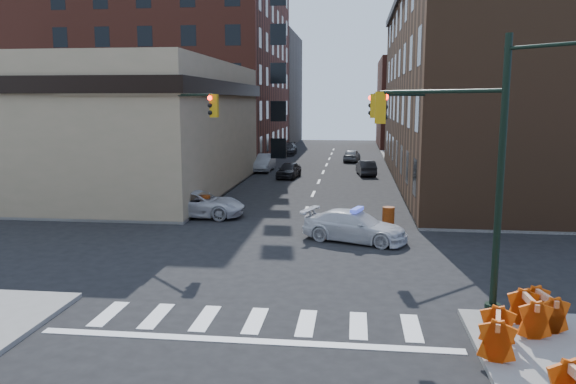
% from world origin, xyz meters
% --- Properties ---
extents(ground, '(140.00, 140.00, 0.00)m').
position_xyz_m(ground, '(0.00, 0.00, 0.00)').
color(ground, black).
rests_on(ground, ground).
extents(sidewalk_nw, '(34.00, 54.50, 0.15)m').
position_xyz_m(sidewalk_nw, '(-23.00, 32.75, 0.07)').
color(sidewalk_nw, gray).
rests_on(sidewalk_nw, ground).
extents(sidewalk_ne, '(34.00, 54.50, 0.15)m').
position_xyz_m(sidewalk_ne, '(23.00, 32.75, 0.07)').
color(sidewalk_ne, gray).
rests_on(sidewalk_ne, ground).
extents(bank_building, '(22.00, 22.00, 9.00)m').
position_xyz_m(bank_building, '(-17.00, 16.50, 4.50)').
color(bank_building, tan).
rests_on(bank_building, ground).
extents(apartment_block, '(25.00, 25.00, 24.00)m').
position_xyz_m(apartment_block, '(-18.50, 40.00, 12.00)').
color(apartment_block, '#5C281D').
rests_on(apartment_block, ground).
extents(commercial_row_ne, '(14.00, 34.00, 14.00)m').
position_xyz_m(commercial_row_ne, '(13.00, 22.50, 7.00)').
color(commercial_row_ne, '#4B301E').
rests_on(commercial_row_ne, ground).
extents(filler_nw, '(20.00, 18.00, 16.00)m').
position_xyz_m(filler_nw, '(-16.00, 62.00, 8.00)').
color(filler_nw, brown).
rests_on(filler_nw, ground).
extents(filler_ne, '(16.00, 16.00, 12.00)m').
position_xyz_m(filler_ne, '(14.00, 58.00, 6.00)').
color(filler_ne, '#5C281D').
rests_on(filler_ne, ground).
extents(signal_pole_se, '(5.40, 5.27, 8.00)m').
position_xyz_m(signal_pole_se, '(6.04, -5.52, 4.61)').
color(signal_pole_se, black).
rests_on(signal_pole_se, sidewalk_se).
extents(signal_pole_nw, '(3.58, 3.67, 8.00)m').
position_xyz_m(signal_pole_nw, '(-5.85, 5.34, 4.34)').
color(signal_pole_nw, black).
rests_on(signal_pole_nw, sidewalk_nw).
extents(signal_pole_ne, '(3.67, 3.58, 8.00)m').
position_xyz_m(signal_pole_ne, '(5.84, 5.35, 4.34)').
color(signal_pole_ne, black).
rests_on(signal_pole_ne, sidewalk_ne).
extents(tree_ne_near, '(3.00, 3.00, 4.85)m').
position_xyz_m(tree_ne_near, '(7.50, 26.00, 3.49)').
color(tree_ne_near, black).
rests_on(tree_ne_near, sidewalk_ne).
extents(tree_ne_far, '(3.00, 3.00, 4.85)m').
position_xyz_m(tree_ne_far, '(7.50, 34.00, 3.49)').
color(tree_ne_far, black).
rests_on(tree_ne_far, sidewalk_ne).
extents(police_car, '(5.21, 3.45, 1.40)m').
position_xyz_m(police_car, '(2.87, 3.09, 0.70)').
color(police_car, silver).
rests_on(police_car, ground).
extents(pickup, '(5.26, 2.47, 1.45)m').
position_xyz_m(pickup, '(-5.80, 7.57, 0.73)').
color(pickup, silver).
rests_on(pickup, ground).
extents(parked_car_wnear, '(2.01, 4.04, 1.32)m').
position_xyz_m(parked_car_wnear, '(-2.64, 23.97, 0.66)').
color(parked_car_wnear, black).
rests_on(parked_car_wnear, ground).
extents(parked_car_wfar, '(1.71, 4.77, 1.57)m').
position_xyz_m(parked_car_wfar, '(-5.50, 28.13, 0.78)').
color(parked_car_wfar, gray).
rests_on(parked_car_wfar, ground).
extents(parked_car_wdeep, '(1.99, 4.83, 1.40)m').
position_xyz_m(parked_car_wdeep, '(-5.13, 43.91, 0.70)').
color(parked_car_wdeep, black).
rests_on(parked_car_wdeep, ground).
extents(parked_car_enear, '(1.82, 4.01, 1.28)m').
position_xyz_m(parked_car_enear, '(3.79, 26.36, 0.64)').
color(parked_car_enear, black).
rests_on(parked_car_enear, ground).
extents(parked_car_efar, '(2.00, 4.03, 1.32)m').
position_xyz_m(parked_car_efar, '(2.50, 37.51, 0.66)').
color(parked_car_efar, gray).
rests_on(parked_car_efar, ground).
extents(pedestrian_a, '(0.68, 0.59, 1.58)m').
position_xyz_m(pedestrian_a, '(-7.30, 9.50, 0.94)').
color(pedestrian_a, black).
rests_on(pedestrian_a, sidewalk_nw).
extents(pedestrian_b, '(1.08, 0.98, 1.80)m').
position_xyz_m(pedestrian_b, '(-12.49, 8.87, 1.05)').
color(pedestrian_b, black).
rests_on(pedestrian_b, sidewalk_nw).
extents(pedestrian_c, '(1.02, 0.54, 1.65)m').
position_xyz_m(pedestrian_c, '(-12.88, 8.18, 0.98)').
color(pedestrian_c, '#212732').
rests_on(pedestrian_c, sidewalk_nw).
extents(barrel_road, '(0.80, 0.80, 1.08)m').
position_xyz_m(barrel_road, '(4.55, 6.00, 0.54)').
color(barrel_road, '#F0560B').
rests_on(barrel_road, ground).
extents(barrel_bank, '(0.83, 0.83, 1.14)m').
position_xyz_m(barrel_bank, '(-5.50, 7.91, 0.57)').
color(barrel_bank, '#EC390B').
rests_on(barrel_bank, ground).
extents(barricade_se_a, '(0.90, 1.40, 0.97)m').
position_xyz_m(barricade_se_a, '(8.11, -6.62, 0.63)').
color(barricade_se_a, orange).
rests_on(barricade_se_a, sidewalk_se).
extents(barricade_se_b, '(0.71, 1.35, 1.00)m').
position_xyz_m(barricade_se_b, '(7.59, -7.00, 0.65)').
color(barricade_se_b, '#E4440A').
rests_on(barricade_se_b, sidewalk_se).
extents(barricade_se_c, '(0.98, 1.47, 1.01)m').
position_xyz_m(barricade_se_c, '(6.40, -8.50, 0.65)').
color(barricade_se_c, '#C85B09').
rests_on(barricade_se_c, sidewalk_se).
extents(barricade_nw_a, '(1.45, 0.91, 1.01)m').
position_xyz_m(barricade_nw_a, '(-8.78, 7.35, 0.65)').
color(barricade_nw_a, '#EC3A0B').
rests_on(barricade_nw_a, sidewalk_nw).
extents(barricade_nw_b, '(1.41, 0.80, 1.02)m').
position_xyz_m(barricade_nw_b, '(-11.58, 6.53, 0.66)').
color(barricade_nw_b, orange).
rests_on(barricade_nw_b, sidewalk_nw).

